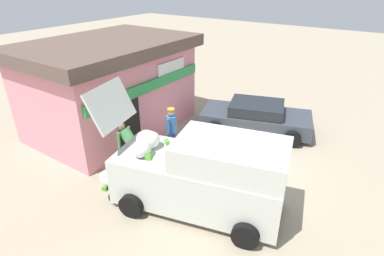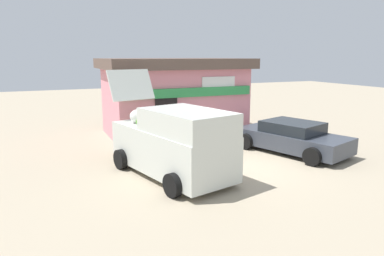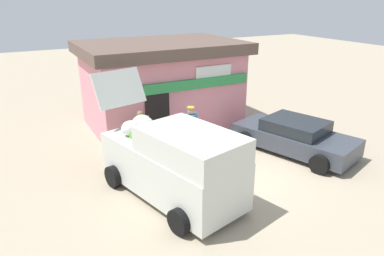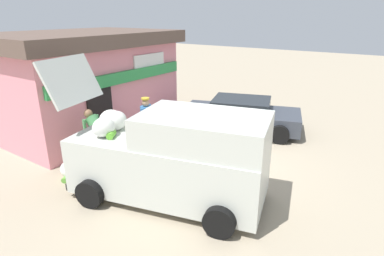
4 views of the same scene
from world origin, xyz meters
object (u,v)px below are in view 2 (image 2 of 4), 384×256
(vendor_standing, at_px, (195,126))
(unloaded_banana_pile, at_px, (129,150))
(delivery_van, at_px, (173,142))
(parked_sedan, at_px, (292,137))
(storefront_bar, at_px, (173,96))
(customer_bending, at_px, (153,128))
(paint_bucket, at_px, (238,141))

(vendor_standing, distance_m, unloaded_banana_pile, 2.57)
(delivery_van, height_order, parked_sedan, delivery_van)
(parked_sedan, bearing_deg, storefront_bar, 121.12)
(vendor_standing, bearing_deg, delivery_van, -126.73)
(delivery_van, relative_size, vendor_standing, 3.04)
(vendor_standing, xyz_separation_m, customer_bending, (-1.50, 0.42, -0.01))
(customer_bending, xyz_separation_m, paint_bucket, (3.42, -0.35, -0.74))
(customer_bending, bearing_deg, vendor_standing, -15.68)
(unloaded_banana_pile, height_order, paint_bucket, unloaded_banana_pile)
(storefront_bar, xyz_separation_m, customer_bending, (-1.82, -2.70, -0.81))
(storefront_bar, height_order, vendor_standing, storefront_bar)
(storefront_bar, distance_m, paint_bucket, 3.78)
(parked_sedan, distance_m, unloaded_banana_pile, 5.98)
(delivery_van, xyz_separation_m, unloaded_banana_pile, (-0.68, 2.74, -0.83))
(storefront_bar, xyz_separation_m, paint_bucket, (1.60, -3.05, -1.56))
(vendor_standing, distance_m, customer_bending, 1.56)
(parked_sedan, relative_size, paint_bucket, 12.06)
(delivery_van, height_order, paint_bucket, delivery_van)
(parked_sedan, distance_m, vendor_standing, 3.59)
(paint_bucket, bearing_deg, parked_sedan, -53.34)
(parked_sedan, relative_size, customer_bending, 2.87)
(vendor_standing, xyz_separation_m, paint_bucket, (1.93, 0.08, -0.75))
(delivery_van, xyz_separation_m, paint_bucket, (3.67, 2.42, -0.84))
(unloaded_banana_pile, xyz_separation_m, paint_bucket, (4.36, -0.32, -0.01))
(storefront_bar, xyz_separation_m, unloaded_banana_pile, (-2.76, -2.72, -1.54))
(vendor_standing, distance_m, paint_bucket, 2.07)
(parked_sedan, xyz_separation_m, vendor_standing, (-3.18, 1.61, 0.38))
(parked_sedan, bearing_deg, customer_bending, 156.51)
(delivery_van, xyz_separation_m, parked_sedan, (4.93, 0.73, -0.47))
(storefront_bar, xyz_separation_m, parked_sedan, (2.86, -4.73, -1.19))
(parked_sedan, distance_m, customer_bending, 5.12)
(customer_bending, height_order, unloaded_banana_pile, customer_bending)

